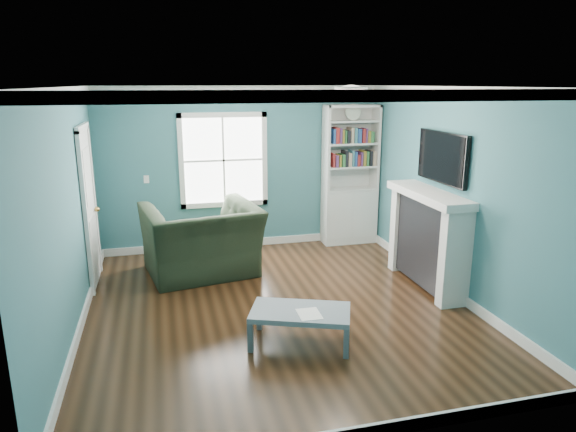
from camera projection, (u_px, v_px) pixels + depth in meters
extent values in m
plane|color=black|center=(278.00, 307.00, 6.23)|extent=(5.00, 5.00, 0.00)
plane|color=teal|center=(242.00, 169.00, 8.25)|extent=(4.50, 0.00, 4.50)
plane|color=teal|center=(358.00, 282.00, 3.56)|extent=(4.50, 0.00, 4.50)
plane|color=teal|center=(68.00, 215.00, 5.37)|extent=(0.00, 5.00, 5.00)
plane|color=teal|center=(452.00, 193.00, 6.43)|extent=(0.00, 5.00, 5.00)
plane|color=white|center=(277.00, 87.00, 5.58)|extent=(5.00, 5.00, 0.00)
cube|color=white|center=(244.00, 243.00, 8.55)|extent=(4.50, 0.03, 0.12)
cube|color=white|center=(82.00, 323.00, 5.69)|extent=(0.03, 5.00, 0.12)
cube|color=white|center=(443.00, 285.00, 6.74)|extent=(0.03, 5.00, 0.12)
cube|color=white|center=(241.00, 88.00, 7.91)|extent=(4.50, 0.04, 0.08)
cube|color=white|center=(364.00, 96.00, 3.26)|extent=(4.50, 0.04, 0.08)
cube|color=white|center=(57.00, 91.00, 5.06)|extent=(0.04, 5.00, 0.08)
cube|color=white|center=(459.00, 90.00, 6.11)|extent=(0.04, 5.00, 0.08)
cube|color=white|center=(223.00, 160.00, 8.14)|extent=(1.24, 0.01, 1.34)
cube|color=white|center=(181.00, 162.00, 7.97)|extent=(0.08, 0.06, 1.50)
cube|color=white|center=(264.00, 159.00, 8.28)|extent=(0.08, 0.06, 1.50)
cube|color=white|center=(225.00, 204.00, 8.30)|extent=(1.40, 0.06, 0.08)
cube|color=white|center=(222.00, 115.00, 7.94)|extent=(1.40, 0.06, 0.08)
cube|color=white|center=(224.00, 160.00, 8.12)|extent=(1.24, 0.03, 0.03)
cube|color=white|center=(224.00, 160.00, 8.12)|extent=(0.03, 0.03, 1.34)
cube|color=silver|center=(349.00, 216.00, 8.69)|extent=(0.90, 0.35, 0.90)
cube|color=silver|center=(326.00, 149.00, 8.30)|extent=(0.04, 0.35, 1.40)
cube|color=silver|center=(375.00, 148.00, 8.50)|extent=(0.04, 0.35, 1.40)
cube|color=silver|center=(347.00, 147.00, 8.55)|extent=(0.90, 0.02, 1.40)
cube|color=silver|center=(352.00, 106.00, 8.23)|extent=(0.90, 0.35, 0.04)
cube|color=silver|center=(350.00, 189.00, 8.57)|extent=(0.84, 0.33, 0.03)
cube|color=silver|center=(350.00, 167.00, 8.47)|extent=(0.84, 0.33, 0.03)
cube|color=silver|center=(351.00, 144.00, 8.38)|extent=(0.84, 0.33, 0.03)
cube|color=silver|center=(352.00, 121.00, 8.29)|extent=(0.84, 0.33, 0.03)
cube|color=maroon|center=(351.00, 159.00, 8.42)|extent=(0.70, 0.25, 0.22)
cube|color=#593366|center=(352.00, 136.00, 8.33)|extent=(0.70, 0.25, 0.22)
cylinder|color=beige|center=(353.00, 112.00, 8.21)|extent=(0.26, 0.06, 0.26)
cube|color=black|center=(428.00, 243.00, 6.76)|extent=(0.30, 1.20, 1.10)
cube|color=black|center=(426.00, 257.00, 6.81)|extent=(0.22, 0.65, 0.70)
cube|color=silver|center=(455.00, 259.00, 6.13)|extent=(0.36, 0.16, 1.20)
cube|color=silver|center=(404.00, 229.00, 7.38)|extent=(0.36, 0.16, 1.20)
cube|color=silver|center=(429.00, 195.00, 6.59)|extent=(0.44, 1.58, 0.10)
cube|color=black|center=(442.00, 157.00, 6.50)|extent=(0.06, 1.10, 0.65)
cube|color=silver|center=(89.00, 209.00, 6.76)|extent=(0.04, 0.80, 2.05)
cube|color=white|center=(86.00, 218.00, 6.34)|extent=(0.05, 0.08, 2.13)
cube|color=white|center=(94.00, 202.00, 7.18)|extent=(0.05, 0.08, 2.13)
cube|color=white|center=(82.00, 128.00, 6.49)|extent=(0.05, 0.98, 0.08)
sphere|color=#BF8C3F|center=(97.00, 209.00, 7.07)|extent=(0.07, 0.07, 0.07)
ellipsoid|color=white|center=(351.00, 92.00, 5.90)|extent=(0.34, 0.34, 0.15)
cylinder|color=white|center=(351.00, 88.00, 5.89)|extent=(0.38, 0.38, 0.03)
cube|color=white|center=(146.00, 179.00, 7.91)|extent=(0.08, 0.01, 0.12)
imported|color=black|center=(201.00, 229.00, 7.16)|extent=(1.67, 1.24, 1.33)
cube|color=#4E565D|center=(250.00, 337.00, 5.16)|extent=(0.07, 0.07, 0.31)
cube|color=#4E565D|center=(346.00, 343.00, 5.04)|extent=(0.07, 0.07, 0.31)
cube|color=#4E565D|center=(259.00, 316.00, 5.64)|extent=(0.07, 0.07, 0.31)
cube|color=#4E565D|center=(347.00, 321.00, 5.52)|extent=(0.07, 0.07, 0.31)
cube|color=slate|center=(300.00, 312.00, 5.30)|extent=(1.15, 0.89, 0.06)
cube|color=white|center=(309.00, 314.00, 5.19)|extent=(0.23, 0.29, 0.00)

